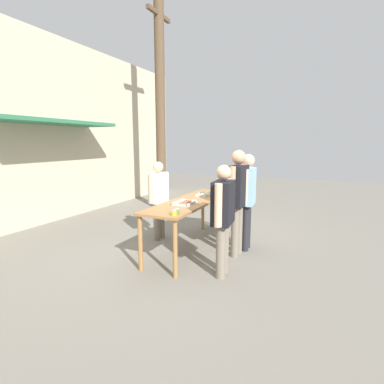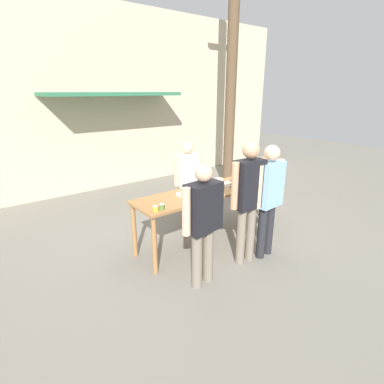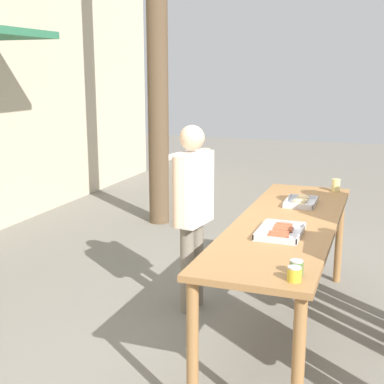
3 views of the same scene
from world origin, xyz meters
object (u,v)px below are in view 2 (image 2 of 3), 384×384
at_px(person_server_behind_table, 188,176).
at_px(condiment_jar_ketchup, 162,207).
at_px(beer_cup, 266,178).
at_px(food_tray_sausages, 192,194).
at_px(person_customer_holding_hotdog, 203,217).
at_px(person_customer_with_cup, 269,193).
at_px(person_customer_waiting_in_line, 248,193).
at_px(condiment_jar_mustard, 156,209).
at_px(utility_pole, 232,65).
at_px(food_tray_buns, 232,183).

bearing_deg(person_server_behind_table, condiment_jar_ketchup, -132.57).
bearing_deg(person_server_behind_table, beer_cup, -40.90).
bearing_deg(condiment_jar_ketchup, food_tray_sausages, 17.50).
xyz_separation_m(condiment_jar_ketchup, person_customer_holding_hotdog, (0.20, -0.65, 0.01)).
xyz_separation_m(person_server_behind_table, person_customer_with_cup, (0.18, -1.75, 0.10)).
distance_m(food_tray_sausages, person_customer_with_cup, 1.17).
bearing_deg(person_server_behind_table, person_customer_with_cup, -77.14).
bearing_deg(person_customer_waiting_in_line, person_customer_holding_hotdog, 5.96).
bearing_deg(condiment_jar_mustard, person_customer_with_cup, -23.89).
height_order(food_tray_sausages, beer_cup, beer_cup).
bearing_deg(condiment_jar_ketchup, person_server_behind_table, 40.33).
bearing_deg(utility_pole, food_tray_buns, -133.15).
bearing_deg(condiment_jar_ketchup, person_customer_with_cup, -25.59).
bearing_deg(condiment_jar_ketchup, person_customer_holding_hotdog, -72.75).
height_order(food_tray_buns, person_customer_with_cup, person_customer_with_cup).
height_order(beer_cup, person_server_behind_table, person_server_behind_table).
bearing_deg(person_customer_with_cup, beer_cup, -143.49).
bearing_deg(food_tray_buns, beer_cup, -20.02).
distance_m(person_customer_waiting_in_line, utility_pole, 4.43).
bearing_deg(person_customer_with_cup, food_tray_sausages, -55.25).
height_order(beer_cup, person_customer_holding_hotdog, person_customer_holding_hotdog).
relative_size(beer_cup, person_customer_holding_hotdog, 0.07).
bearing_deg(person_customer_with_cup, person_server_behind_table, -88.57).
bearing_deg(person_customer_waiting_in_line, food_tray_sausages, -62.43).
relative_size(person_customer_with_cup, person_customer_waiting_in_line, 0.96).
bearing_deg(person_customer_holding_hotdog, beer_cup, -167.76).
bearing_deg(food_tray_buns, person_server_behind_table, 112.06).
bearing_deg(food_tray_buns, condiment_jar_mustard, -172.39).
height_order(condiment_jar_mustard, person_customer_holding_hotdog, person_customer_holding_hotdog).
distance_m(food_tray_buns, person_customer_holding_hotdog, 1.64).
height_order(condiment_jar_mustard, condiment_jar_ketchup, same).
xyz_separation_m(food_tray_buns, person_customer_holding_hotdog, (-1.40, -0.87, 0.03)).
height_order(condiment_jar_mustard, person_customer_with_cup, person_customer_with_cup).
relative_size(person_server_behind_table, utility_pole, 0.26).
distance_m(condiment_jar_ketchup, utility_pole, 4.85).
xyz_separation_m(food_tray_buns, utility_pole, (2.04, 2.18, 2.14)).
relative_size(food_tray_buns, utility_pole, 0.06).
relative_size(food_tray_buns, condiment_jar_ketchup, 4.55).
relative_size(food_tray_buns, beer_cup, 3.16).
distance_m(food_tray_sausages, food_tray_buns, 0.90).
xyz_separation_m(food_tray_buns, person_customer_waiting_in_line, (-0.53, -0.83, 0.16)).
relative_size(food_tray_buns, condiment_jar_mustard, 4.55).
xyz_separation_m(food_tray_sausages, person_customer_waiting_in_line, (0.37, -0.83, 0.17)).
bearing_deg(person_customer_waiting_in_line, condiment_jar_mustard, -23.77).
relative_size(beer_cup, person_customer_with_cup, 0.07).
distance_m(condiment_jar_ketchup, person_customer_with_cup, 1.59).
distance_m(food_tray_buns, person_customer_waiting_in_line, 1.00).
relative_size(food_tray_buns, person_customer_waiting_in_line, 0.20).
height_order(person_customer_holding_hotdog, utility_pole, utility_pole).
bearing_deg(beer_cup, person_customer_with_cup, -139.15).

